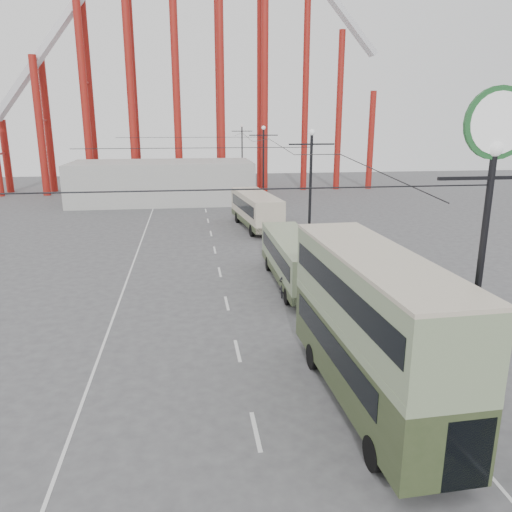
{
  "coord_description": "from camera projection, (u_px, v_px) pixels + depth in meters",
  "views": [
    {
      "loc": [
        -2.93,
        -16.16,
        9.87
      ],
      "look_at": [
        0.49,
        8.84,
        3.0
      ],
      "focal_mm": 35.0,
      "sensor_mm": 36.0,
      "label": 1
    }
  ],
  "objects": [
    {
      "name": "lamp_post_far",
      "position": [
        263.0,
        168.0,
        56.17
      ],
      "size": [
        3.2,
        0.44,
        9.32
      ],
      "color": "black",
      "rests_on": "ground"
    },
    {
      "name": "lamp_post_distant",
      "position": [
        242.0,
        155.0,
        77.2
      ],
      "size": [
        3.2,
        0.44,
        9.32
      ],
      "color": "black",
      "rests_on": "ground"
    },
    {
      "name": "single_decker_green",
      "position": [
        294.0,
        258.0,
        30.73
      ],
      "size": [
        2.41,
        10.35,
        2.92
      ],
      "rotation": [
        0.0,
        0.0,
        0.0
      ],
      "color": "gray",
      "rests_on": "ground"
    },
    {
      "name": "road_markings",
      "position": [
        218.0,
        258.0,
        37.14
      ],
      "size": [
        12.52,
        120.0,
        0.01
      ],
      "color": "silver",
      "rests_on": "ground"
    },
    {
      "name": "ground",
      "position": [
        275.0,
        397.0,
        18.42
      ],
      "size": [
        160.0,
        160.0,
        0.0
      ],
      "primitive_type": "plane",
      "color": "#48484B",
      "rests_on": "ground"
    },
    {
      "name": "pedestrian",
      "position": [
        284.0,
        285.0,
        28.46
      ],
      "size": [
        0.61,
        0.43,
        1.61
      ],
      "primitive_type": "imported",
      "rotation": [
        0.0,
        0.0,
        3.07
      ],
      "color": "black",
      "rests_on": "ground"
    },
    {
      "name": "roller_coaster",
      "position": [
        185.0,
        19.0,
        66.47
      ],
      "size": [
        52.95,
        5.0,
        55.48
      ],
      "color": "maroon",
      "rests_on": "ground"
    },
    {
      "name": "lamp_post_mid",
      "position": [
        310.0,
        197.0,
        35.14
      ],
      "size": [
        3.2,
        0.44,
        9.32
      ],
      "color": "black",
      "rests_on": "ground"
    },
    {
      "name": "single_decker_cream",
      "position": [
        256.0,
        209.0,
        46.86
      ],
      "size": [
        3.73,
        10.73,
        3.27
      ],
      "rotation": [
        0.0,
        0.0,
        0.1
      ],
      "color": "#C0B49B",
      "rests_on": "ground"
    },
    {
      "name": "double_decker_bus",
      "position": [
        372.0,
        323.0,
        17.16
      ],
      "size": [
        3.04,
        10.52,
        5.6
      ],
      "rotation": [
        0.0,
        0.0,
        0.04
      ],
      "color": "#303C20",
      "rests_on": "ground"
    },
    {
      "name": "fairground_shed",
      "position": [
        163.0,
        182.0,
        61.91
      ],
      "size": [
        22.0,
        10.0,
        5.0
      ],
      "primitive_type": "cube",
      "color": "#A4A59F",
      "rests_on": "ground"
    },
    {
      "name": "lamp_post_near",
      "position": [
        489.0,
        193.0,
        14.22
      ],
      "size": [
        3.2,
        0.44,
        10.8
      ],
      "color": "black",
      "rests_on": "ground"
    }
  ]
}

